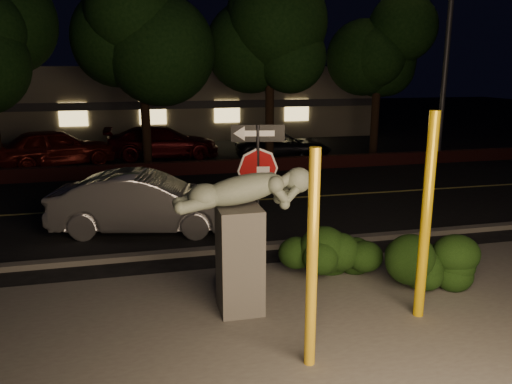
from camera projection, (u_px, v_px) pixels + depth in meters
ground at (222, 180)px, 17.84m from camera, size 90.00×90.00×0.00m
patio at (345, 336)px, 7.45m from camera, size 14.00×6.00×0.02m
road at (239, 201)px, 15.00m from camera, size 80.00×8.00×0.01m
lane_marking at (239, 201)px, 15.00m from camera, size 80.00×0.12×0.00m
curb at (275, 245)px, 11.12m from camera, size 80.00×0.25×0.12m
brick_wall at (216, 167)px, 19.00m from camera, size 40.00×0.35×0.50m
parking_lot at (198, 150)px, 24.44m from camera, size 40.00×12.00×0.01m
building at (182, 99)px, 31.50m from camera, size 22.00×10.20×4.00m
tree_far_b at (140, 10)px, 18.83m from camera, size 5.20×5.20×8.41m
tree_far_c at (270, 22)px, 19.68m from camera, size 4.80×4.80×7.84m
tree_far_d at (380, 32)px, 21.34m from camera, size 4.40×4.40×7.42m
yellow_pole_left at (312, 262)px, 6.39m from camera, size 0.15×0.15×2.97m
yellow_pole_right at (426, 218)px, 7.67m from camera, size 0.16×0.16×3.30m
signpost at (258, 170)px, 9.23m from camera, size 0.97×0.22×2.90m
sculpture at (242, 226)px, 7.90m from camera, size 2.20×0.69×2.37m
hedge_center at (329, 252)px, 9.40m from camera, size 2.27×1.70×1.07m
hedge_right at (421, 254)px, 9.03m from camera, size 2.15×1.69×1.25m
hedge_far_right at (434, 264)px, 9.07m from camera, size 1.30×0.85×0.88m
streetlight at (445, 2)px, 19.77m from camera, size 1.57×0.74×10.83m
silver_sedan at (145, 202)px, 12.10m from camera, size 4.65×2.42×1.46m
parked_car_red at (56, 147)px, 20.23m from camera, size 4.91×3.13×1.56m
parked_car_darkred at (162, 142)px, 22.04m from camera, size 4.93×2.01×1.43m
parked_car_dark at (283, 146)px, 21.87m from camera, size 4.32×2.25×1.16m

